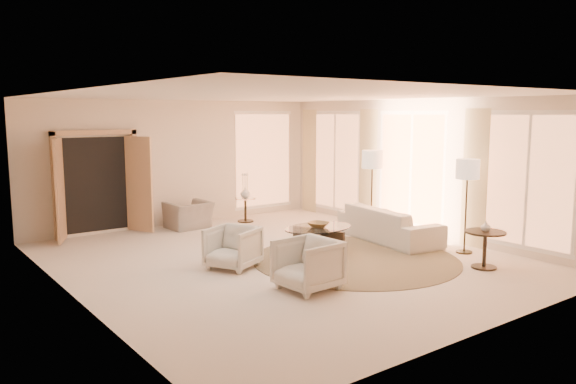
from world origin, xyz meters
TOP-DOWN VIEW (x-y plane):
  - room at (0.00, 0.00)m, footprint 7.04×8.04m
  - windows_right at (3.45, 0.10)m, footprint 0.10×6.40m
  - window_back_corner at (2.30, 3.95)m, footprint 1.70×0.10m
  - curtains_right at (3.40, 1.00)m, footprint 0.06×5.20m
  - french_doors at (-1.90, 3.82)m, footprint 1.95×0.66m
  - area_rug at (0.99, -0.76)m, footprint 4.67×4.67m
  - sofa at (2.53, -0.08)m, footprint 1.21×2.41m
  - armchair_left at (-0.98, 0.05)m, footprint 0.94×0.96m
  - armchair_right at (-0.71, -1.55)m, footprint 0.77×0.82m
  - accent_chair at (-0.09, 3.40)m, footprint 0.94×0.64m
  - coffee_table at (0.74, -0.06)m, footprint 1.57×1.57m
  - end_table at (2.30, -2.40)m, footprint 0.65×0.65m
  - side_table at (1.32, 3.28)m, footprint 0.49×0.49m
  - floor_lamp_near at (2.61, 0.49)m, footprint 0.43×0.43m
  - floor_lamp_far at (2.90, -1.59)m, footprint 0.41×0.41m
  - bowl at (0.74, -0.06)m, footprint 0.46×0.46m
  - end_vase at (2.30, -2.40)m, footprint 0.20×0.20m
  - side_vase at (1.32, 3.28)m, footprint 0.25×0.25m

SIDE VIEW (x-z plane):
  - area_rug at x=0.99m, z-range 0.00..0.01m
  - coffee_table at x=0.74m, z-range 0.06..0.55m
  - sofa at x=2.53m, z-range 0.00..0.67m
  - side_table at x=1.32m, z-range 0.06..0.62m
  - armchair_left at x=-0.98m, z-range 0.00..0.75m
  - accent_chair at x=-0.09m, z-range 0.00..0.78m
  - armchair_right at x=-0.71m, z-range 0.00..0.80m
  - end_table at x=2.30m, z-range 0.11..0.73m
  - bowl at x=0.74m, z-range 0.49..0.58m
  - side_vase at x=1.32m, z-range 0.56..0.80m
  - end_vase at x=2.30m, z-range 0.61..0.78m
  - french_doors at x=-1.90m, z-range -0.01..2.15m
  - curtains_right at x=3.40m, z-range 0.00..2.60m
  - windows_right at x=3.45m, z-range 0.15..2.55m
  - window_back_corner at x=2.30m, z-range 0.15..2.55m
  - room at x=0.00m, z-range -0.02..2.81m
  - floor_lamp_far at x=2.90m, z-range 0.60..2.30m
  - floor_lamp_near at x=2.61m, z-range 0.62..2.38m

